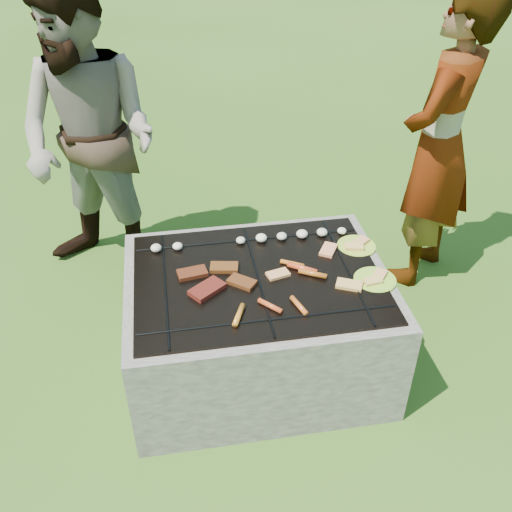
% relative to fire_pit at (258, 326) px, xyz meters
% --- Properties ---
extents(lawn, '(60.00, 60.00, 0.00)m').
position_rel_fire_pit_xyz_m(lawn, '(0.00, 0.00, -0.28)').
color(lawn, '#274B12').
rests_on(lawn, ground).
extents(fire_pit, '(1.30, 1.00, 0.62)m').
position_rel_fire_pit_xyz_m(fire_pit, '(0.00, 0.00, 0.00)').
color(fire_pit, gray).
rests_on(fire_pit, ground).
extents(mushrooms, '(1.05, 0.06, 0.04)m').
position_rel_fire_pit_xyz_m(mushrooms, '(0.08, 0.30, 0.35)').
color(mushrooms, beige).
rests_on(mushrooms, fire_pit).
extents(pork_slabs, '(0.38, 0.30, 0.02)m').
position_rel_fire_pit_xyz_m(pork_slabs, '(-0.22, -0.00, 0.34)').
color(pork_slabs, maroon).
rests_on(pork_slabs, fire_pit).
extents(sausages, '(0.51, 0.45, 0.03)m').
position_rel_fire_pit_xyz_m(sausages, '(0.13, -0.12, 0.34)').
color(sausages, orange).
rests_on(sausages, fire_pit).
extents(bread_on_grate, '(0.45, 0.43, 0.02)m').
position_rel_fire_pit_xyz_m(bread_on_grate, '(0.33, -0.01, 0.34)').
color(bread_on_grate, '#E8A476').
rests_on(bread_on_grate, fire_pit).
extents(plate_far, '(0.23, 0.23, 0.03)m').
position_rel_fire_pit_xyz_m(plate_far, '(0.56, 0.17, 0.33)').
color(plate_far, gold).
rests_on(plate_far, fire_pit).
extents(plate_near, '(0.23, 0.23, 0.03)m').
position_rel_fire_pit_xyz_m(plate_near, '(0.56, -0.12, 0.33)').
color(plate_near, '#D5ED38').
rests_on(plate_near, fire_pit).
extents(cook, '(0.78, 0.77, 1.81)m').
position_rel_fire_pit_xyz_m(cook, '(1.19, 0.67, 0.62)').
color(cook, gray).
rests_on(cook, ground).
extents(bystander, '(1.14, 1.08, 1.86)m').
position_rel_fire_pit_xyz_m(bystander, '(-0.82, 1.03, 0.65)').
color(bystander, '#A29287').
rests_on(bystander, ground).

